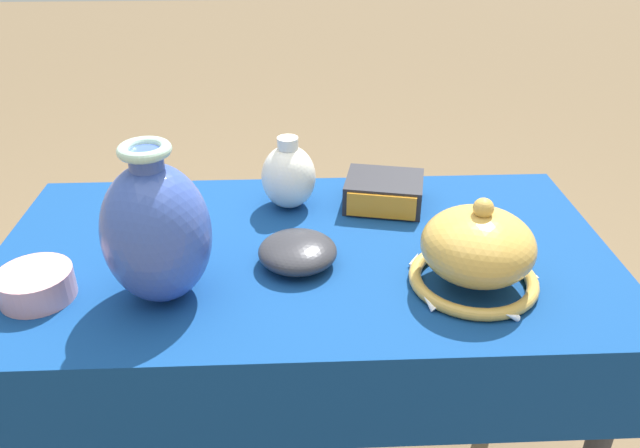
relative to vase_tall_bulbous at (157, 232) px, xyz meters
name	(u,v)px	position (x,y,z in m)	size (l,w,h in m)	color
display_table	(304,290)	(0.24, 0.12, -0.21)	(1.18, 0.63, 0.76)	#38383D
vase_tall_bulbous	(157,232)	(0.00, 0.00, 0.00)	(0.18, 0.18, 0.28)	#3851A8
vase_dome_bell	(477,252)	(0.53, 0.01, -0.06)	(0.23, 0.23, 0.17)	gold
mosaic_tile_box	(384,192)	(0.42, 0.31, -0.09)	(0.19, 0.17, 0.06)	#232328
jar_round_ivory	(289,176)	(0.21, 0.31, -0.05)	(0.11, 0.11, 0.16)	white
bowl_shallow_charcoal	(298,252)	(0.23, 0.08, -0.10)	(0.14, 0.14, 0.05)	#2D2D33
pot_squat_rose	(36,285)	(-0.21, 0.00, -0.10)	(0.13, 0.13, 0.05)	#D19399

